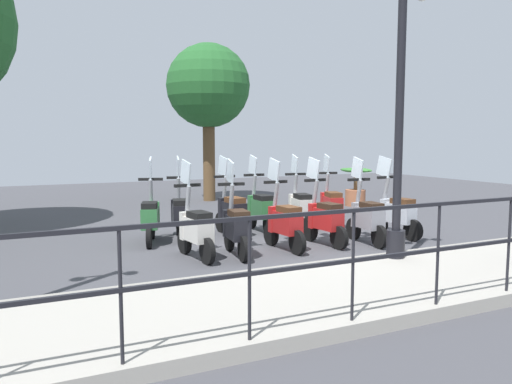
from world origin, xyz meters
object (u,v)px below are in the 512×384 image
at_px(scooter_near_2, 324,218).
at_px(scooter_far_1, 300,207).
at_px(scooter_far_4, 180,213).
at_px(scooter_far_5, 150,217).
at_px(scooter_far_3, 231,211).
at_px(scooter_near_0, 396,212).
at_px(scooter_near_1, 367,217).
at_px(lamp_post_near, 399,127).
at_px(scooter_far_0, 331,204).
at_px(potted_palm, 355,190).
at_px(tree_distant, 208,87).
at_px(scooter_near_3, 284,222).
at_px(scooter_far_2, 260,208).
at_px(scooter_near_4, 236,226).
at_px(scooter_near_5, 195,228).

bearing_deg(scooter_near_2, scooter_far_1, -19.10).
bearing_deg(scooter_far_4, scooter_far_5, 118.30).
distance_m(scooter_far_3, scooter_far_4, 0.99).
height_order(scooter_near_0, scooter_far_1, same).
bearing_deg(scooter_near_1, scooter_far_1, 16.86).
relative_size(lamp_post_near, scooter_far_0, 2.76).
bearing_deg(potted_palm, scooter_near_1, 145.32).
bearing_deg(tree_distant, scooter_far_3, 164.08).
relative_size(scooter_far_1, scooter_far_4, 1.00).
bearing_deg(scooter_near_0, scooter_near_3, 83.40).
height_order(scooter_near_1, scooter_far_2, same).
relative_size(scooter_near_2, scooter_far_3, 1.00).
xyz_separation_m(scooter_near_4, scooter_far_3, (1.60, -0.59, 0.00)).
bearing_deg(scooter_near_2, potted_palm, -47.22).
distance_m(scooter_near_0, scooter_near_4, 3.32).
bearing_deg(scooter_far_5, scooter_near_5, -148.74).
height_order(lamp_post_near, scooter_far_4, lamp_post_near).
relative_size(tree_distant, scooter_near_5, 3.04).
relative_size(scooter_near_0, scooter_far_5, 1.00).
height_order(scooter_far_1, scooter_far_4, same).
bearing_deg(scooter_far_3, scooter_far_5, 85.88).
height_order(scooter_near_2, scooter_near_3, same).
xyz_separation_m(scooter_far_2, scooter_far_3, (-0.13, 0.68, 0.00)).
bearing_deg(scooter_near_1, tree_distant, 7.62).
relative_size(lamp_post_near, tree_distant, 0.91).
bearing_deg(scooter_near_5, tree_distant, -28.30).
bearing_deg(scooter_near_1, scooter_far_3, 52.00).
bearing_deg(scooter_far_5, scooter_near_4, -129.80).
bearing_deg(scooter_near_3, scooter_far_2, -15.76).
bearing_deg(scooter_far_0, scooter_far_5, 105.26).
relative_size(scooter_near_5, scooter_far_0, 1.00).
distance_m(potted_palm, scooter_near_1, 5.19).
distance_m(scooter_near_2, scooter_far_3, 1.88).
xyz_separation_m(tree_distant, scooter_near_1, (-7.14, -0.32, -2.91)).
height_order(scooter_near_0, scooter_far_4, same).
bearing_deg(scooter_near_2, scooter_far_3, 32.11).
bearing_deg(scooter_far_2, scooter_near_5, 130.51).
bearing_deg(scooter_near_4, scooter_far_4, 20.25).
bearing_deg(scooter_far_1, potted_palm, -42.48).
distance_m(lamp_post_near, scooter_near_3, 2.47).
distance_m(tree_distant, scooter_near_0, 7.59).
bearing_deg(scooter_near_4, scooter_far_1, -45.89).
xyz_separation_m(lamp_post_near, scooter_near_5, (1.74, 2.45, -1.55)).
distance_m(scooter_near_0, scooter_far_1, 1.93).
xyz_separation_m(scooter_near_0, scooter_near_2, (0.01, 1.60, 0.00)).
distance_m(scooter_near_2, scooter_near_4, 1.72).
height_order(scooter_near_0, scooter_far_3, same).
bearing_deg(scooter_near_1, potted_palm, -29.66).
xyz_separation_m(tree_distant, scooter_near_4, (-7.00, 2.13, -2.91)).
height_order(potted_palm, scooter_near_5, scooter_near_5).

